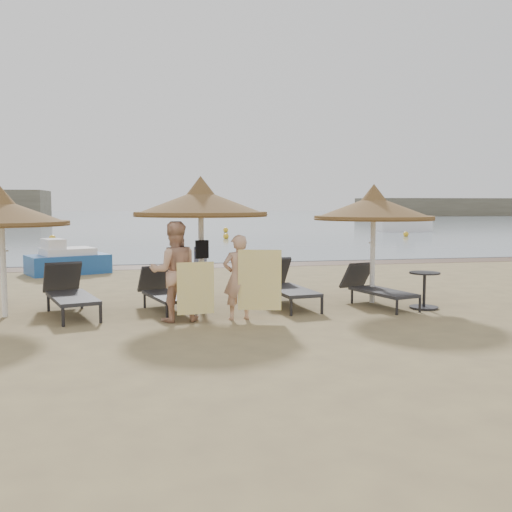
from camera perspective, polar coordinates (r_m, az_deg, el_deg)
The scene contains 22 objects.
ground at distance 10.26m, azimuth -3.68°, elevation -6.68°, with size 160.00×160.00×0.00m, color #937E51.
sea at distance 89.98m, azimuth -10.51°, elevation 3.85°, with size 200.00×140.00×0.03m, color slate.
wet_sand_strip at distance 19.51m, azimuth -7.37°, elevation -1.00°, with size 200.00×1.60×0.01m, color brown.
palapa_left at distance 11.56m, azimuth -24.13°, elevation 3.96°, with size 2.47×2.47×2.45m.
palapa_center at distance 11.42m, azimuth -5.54°, elevation 5.26°, with size 2.69×2.69×2.67m.
palapa_right at distance 12.36m, azimuth 11.67°, elevation 4.69°, with size 2.56×2.56×2.54m.
lounger_far_left at distance 11.56m, azimuth -18.18°, elevation -3.41°, with size 1.30×2.25×0.96m.
lounger_near_left at distance 11.54m, azimuth -9.18°, elevation -3.48°, with size 1.12×1.98×0.84m.
lounger_near_right at distance 11.95m, azimuth 2.87°, elevation -2.88°, with size 0.98×2.21×0.95m.
lounger_far_right at distance 12.15m, azimuth 11.81°, elevation -3.07°, with size 1.11×2.00×0.85m.
side_table at distance 12.04m, azimuth 16.47°, elevation -3.41°, with size 0.61×0.61×0.74m.
person_left at distance 10.34m, azimuth -8.19°, elevation -0.74°, with size 0.96×0.63×2.10m, color tan.
person_right at distance 10.39m, azimuth -1.80°, elevation -1.46°, with size 0.83×0.54×1.81m, color tan.
towel_left at distance 10.07m, azimuth -6.06°, elevation -3.23°, with size 0.66×0.09×0.93m.
towel_right at distance 10.22m, azimuth 0.37°, elevation -2.41°, with size 0.76×0.23×1.09m.
bag_patterned at distance 11.65m, azimuth -5.59°, elevation 0.09°, with size 0.27×0.11×0.33m.
bag_dark at distance 11.30m, azimuth -5.42°, elevation 0.67°, with size 0.27×0.15×0.36m.
pedal_boat at distance 18.22m, azimuth -18.39°, elevation -0.43°, with size 2.64×2.15×1.07m.
buoy_left at distance 33.65m, azimuth -19.69°, elevation 1.68°, with size 0.37×0.37×0.37m, color yellow.
buoy_mid at distance 41.61m, azimuth -3.05°, elevation 2.61°, with size 0.37×0.37×0.37m, color yellow.
buoy_right at distance 37.54m, azimuth 14.76°, elevation 2.13°, with size 0.34×0.34×0.34m, color yellow.
buoy_extra at distance 33.91m, azimuth -3.02°, elevation 1.97°, with size 0.34×0.34×0.34m, color yellow.
Camera 1 is at (-1.33, -9.95, 2.12)m, focal length 40.00 mm.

